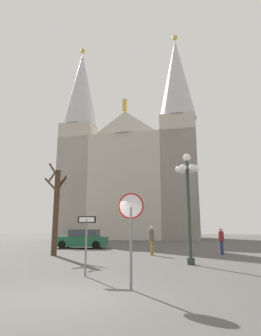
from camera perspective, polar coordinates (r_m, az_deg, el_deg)
The scene contains 9 objects.
ground_plane at distance 7.85m, azimuth -12.30°, elevation -24.42°, with size 120.00×120.00×0.00m, color #514F4C.
cathedral at distance 42.34m, azimuth -0.05°, elevation -0.68°, with size 20.53×12.87×30.12m.
stop_sign at distance 8.48m, azimuth 0.10°, elevation -10.61°, with size 0.77×0.08×2.74m.
one_way_arrow_sign at distance 10.84m, azimuth -8.92°, elevation -13.59°, with size 0.69×0.07×2.13m.
street_lamp at distance 14.25m, azimuth 11.52°, elevation -3.68°, with size 1.19×1.07×5.36m.
bare_tree at distance 18.78m, azimuth -14.83°, elevation -7.68°, with size 1.28×1.30×5.84m.
parked_car_near_green at distance 24.34m, azimuth -9.67°, elevation -14.00°, with size 4.14×1.84×1.51m.
pedestrian_walking at distance 18.26m, azimuth 4.31°, elevation -13.80°, with size 0.32×0.32×1.77m.
pedestrian_standing at distance 19.47m, azimuth 17.89°, elevation -13.39°, with size 0.32×0.32×1.65m.
Camera 1 is at (2.59, -7.20, 1.77)m, focal length 30.17 mm.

